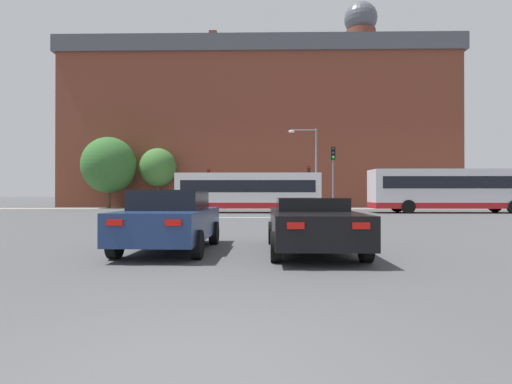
{
  "coord_description": "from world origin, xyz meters",
  "views": [
    {
      "loc": [
        0.55,
        -2.96,
        1.41
      ],
      "look_at": [
        0.06,
        24.15,
        1.56
      ],
      "focal_mm": 28.0,
      "sensor_mm": 36.0,
      "label": 1
    }
  ],
  "objects_px": {
    "pedestrian_waiting": "(255,198)",
    "traffic_light_far_right": "(309,180)",
    "bus_crossing_trailing": "(453,190)",
    "car_roadster_right": "(312,223)",
    "bus_crossing_lead": "(248,192)",
    "car_saloon_left": "(171,220)",
    "traffic_light_near_right": "(333,170)",
    "traffic_light_far_left": "(208,182)",
    "street_lamp_junction": "(311,160)"
  },
  "relations": [
    {
      "from": "pedestrian_waiting",
      "to": "traffic_light_far_right",
      "type": "bearing_deg",
      "value": -140.06
    },
    {
      "from": "bus_crossing_trailing",
      "to": "traffic_light_far_right",
      "type": "bearing_deg",
      "value": -128.6
    },
    {
      "from": "car_roadster_right",
      "to": "bus_crossing_lead",
      "type": "distance_m",
      "value": 20.81
    },
    {
      "from": "bus_crossing_trailing",
      "to": "pedestrian_waiting",
      "type": "bearing_deg",
      "value": -120.55
    },
    {
      "from": "traffic_light_far_right",
      "to": "car_saloon_left",
      "type": "bearing_deg",
      "value": -103.23
    },
    {
      "from": "traffic_light_near_right",
      "to": "traffic_light_far_left",
      "type": "height_order",
      "value": "traffic_light_near_right"
    },
    {
      "from": "traffic_light_near_right",
      "to": "street_lamp_junction",
      "type": "distance_m",
      "value": 6.7
    },
    {
      "from": "bus_crossing_trailing",
      "to": "traffic_light_far_left",
      "type": "distance_m",
      "value": 20.99
    },
    {
      "from": "car_roadster_right",
      "to": "car_saloon_left",
      "type": "bearing_deg",
      "value": 178.06
    },
    {
      "from": "car_saloon_left",
      "to": "pedestrian_waiting",
      "type": "height_order",
      "value": "pedestrian_waiting"
    },
    {
      "from": "bus_crossing_trailing",
      "to": "street_lamp_junction",
      "type": "height_order",
      "value": "street_lamp_junction"
    },
    {
      "from": "bus_crossing_lead",
      "to": "bus_crossing_trailing",
      "type": "height_order",
      "value": "bus_crossing_trailing"
    },
    {
      "from": "street_lamp_junction",
      "to": "traffic_light_far_right",
      "type": "bearing_deg",
      "value": 84.79
    },
    {
      "from": "bus_crossing_lead",
      "to": "street_lamp_junction",
      "type": "xyz_separation_m",
      "value": [
        4.89,
        0.92,
        2.49
      ]
    },
    {
      "from": "car_roadster_right",
      "to": "traffic_light_far_right",
      "type": "bearing_deg",
      "value": 83.49
    },
    {
      "from": "car_roadster_right",
      "to": "street_lamp_junction",
      "type": "xyz_separation_m",
      "value": [
        2.56,
        21.58,
        3.4
      ]
    },
    {
      "from": "traffic_light_near_right",
      "to": "traffic_light_far_right",
      "type": "bearing_deg",
      "value": 89.78
    },
    {
      "from": "street_lamp_junction",
      "to": "pedestrian_waiting",
      "type": "xyz_separation_m",
      "value": [
        -4.57,
        8.06,
        -3.07
      ]
    },
    {
      "from": "bus_crossing_lead",
      "to": "car_roadster_right",
      "type": "bearing_deg",
      "value": 6.45
    },
    {
      "from": "traffic_light_far_left",
      "to": "pedestrian_waiting",
      "type": "xyz_separation_m",
      "value": [
        4.4,
        1.6,
        -1.54
      ]
    },
    {
      "from": "traffic_light_far_right",
      "to": "traffic_light_far_left",
      "type": "relative_size",
      "value": 1.08
    },
    {
      "from": "bus_crossing_trailing",
      "to": "bus_crossing_lead",
      "type": "bearing_deg",
      "value": -90.02
    },
    {
      "from": "bus_crossing_lead",
      "to": "pedestrian_waiting",
      "type": "height_order",
      "value": "bus_crossing_lead"
    },
    {
      "from": "traffic_light_far_right",
      "to": "street_lamp_junction",
      "type": "relative_size",
      "value": 0.62
    },
    {
      "from": "bus_crossing_lead",
      "to": "traffic_light_far_left",
      "type": "xyz_separation_m",
      "value": [
        -4.08,
        7.38,
        0.96
      ]
    },
    {
      "from": "car_roadster_right",
      "to": "bus_crossing_trailing",
      "type": "relative_size",
      "value": 0.4
    },
    {
      "from": "street_lamp_junction",
      "to": "bus_crossing_trailing",
      "type": "bearing_deg",
      "value": -4.96
    },
    {
      "from": "car_roadster_right",
      "to": "pedestrian_waiting",
      "type": "height_order",
      "value": "pedestrian_waiting"
    },
    {
      "from": "pedestrian_waiting",
      "to": "traffic_light_near_right",
      "type": "bearing_deg",
      "value": 160.16
    },
    {
      "from": "bus_crossing_lead",
      "to": "traffic_light_far_right",
      "type": "relative_size",
      "value": 2.63
    },
    {
      "from": "car_saloon_left",
      "to": "street_lamp_junction",
      "type": "bearing_deg",
      "value": 75.24
    },
    {
      "from": "traffic_light_near_right",
      "to": "traffic_light_far_left",
      "type": "relative_size",
      "value": 1.15
    },
    {
      "from": "car_saloon_left",
      "to": "car_roadster_right",
      "type": "distance_m",
      "value": 3.51
    },
    {
      "from": "bus_crossing_lead",
      "to": "traffic_light_near_right",
      "type": "xyz_separation_m",
      "value": [
        5.49,
        -5.65,
        1.31
      ]
    },
    {
      "from": "pedestrian_waiting",
      "to": "bus_crossing_trailing",
      "type": "bearing_deg",
      "value": -159.82
    },
    {
      "from": "car_roadster_right",
      "to": "traffic_light_far_right",
      "type": "relative_size",
      "value": 1.2
    },
    {
      "from": "traffic_light_near_right",
      "to": "bus_crossing_lead",
      "type": "bearing_deg",
      "value": 134.14
    },
    {
      "from": "bus_crossing_trailing",
      "to": "street_lamp_junction",
      "type": "bearing_deg",
      "value": -94.96
    },
    {
      "from": "car_saloon_left",
      "to": "bus_crossing_trailing",
      "type": "relative_size",
      "value": 0.35
    },
    {
      "from": "traffic_light_far_right",
      "to": "traffic_light_near_right",
      "type": "relative_size",
      "value": 0.94
    },
    {
      "from": "car_saloon_left",
      "to": "bus_crossing_lead",
      "type": "xyz_separation_m",
      "value": [
        1.17,
        20.55,
        0.83
      ]
    },
    {
      "from": "car_saloon_left",
      "to": "traffic_light_far_right",
      "type": "bearing_deg",
      "value": 77.78
    },
    {
      "from": "car_saloon_left",
      "to": "street_lamp_junction",
      "type": "height_order",
      "value": "street_lamp_junction"
    },
    {
      "from": "car_saloon_left",
      "to": "car_roadster_right",
      "type": "xyz_separation_m",
      "value": [
        3.51,
        -0.11,
        -0.08
      ]
    },
    {
      "from": "car_saloon_left",
      "to": "bus_crossing_lead",
      "type": "bearing_deg",
      "value": 87.75
    },
    {
      "from": "traffic_light_far_right",
      "to": "traffic_light_near_right",
      "type": "bearing_deg",
      "value": -90.22
    },
    {
      "from": "traffic_light_far_left",
      "to": "car_roadster_right",
      "type": "bearing_deg",
      "value": -77.12
    },
    {
      "from": "traffic_light_far_left",
      "to": "traffic_light_near_right",
      "type": "bearing_deg",
      "value": -53.73
    },
    {
      "from": "traffic_light_near_right",
      "to": "street_lamp_junction",
      "type": "bearing_deg",
      "value": 95.16
    },
    {
      "from": "traffic_light_far_left",
      "to": "street_lamp_junction",
      "type": "relative_size",
      "value": 0.57
    }
  ]
}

